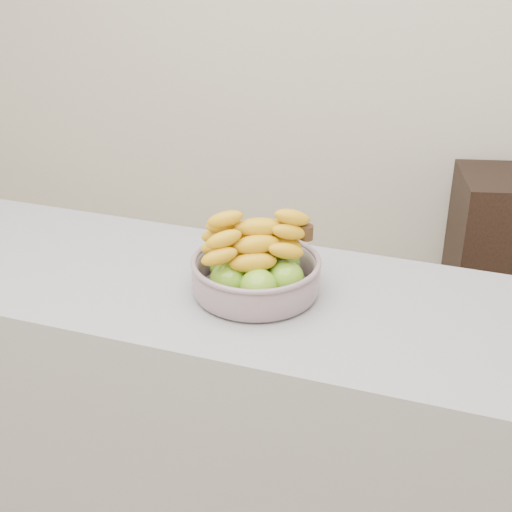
{
  "coord_description": "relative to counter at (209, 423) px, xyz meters",
  "views": [
    {
      "loc": [
        0.64,
        -0.97,
        1.77
      ],
      "look_at": [
        0.14,
        0.47,
        1.0
      ],
      "focal_mm": 50.0,
      "sensor_mm": 36.0,
      "label": 1
    }
  ],
  "objects": [
    {
      "name": "fruit_bowl",
      "position": [
        0.14,
        -0.0,
        0.51
      ],
      "size": [
        0.32,
        0.32,
        0.2
      ],
      "rotation": [
        0.0,
        0.0,
        0.4
      ],
      "color": "#9DB0BD",
      "rests_on": "counter"
    },
    {
      "name": "cabinet",
      "position": [
        0.76,
        1.31,
        -0.04
      ],
      "size": [
        0.53,
        0.46,
        0.82
      ],
      "primitive_type": "cube",
      "rotation": [
        0.0,
        0.0,
        0.25
      ],
      "color": "black",
      "rests_on": "ground"
    },
    {
      "name": "counter",
      "position": [
        0.0,
        0.0,
        0.0
      ],
      "size": [
        2.0,
        0.6,
        0.9
      ],
      "primitive_type": "cube",
      "color": "#929199",
      "rests_on": "ground"
    }
  ]
}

